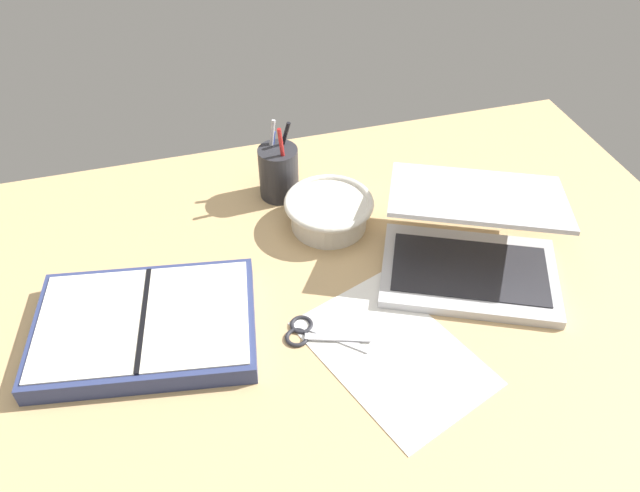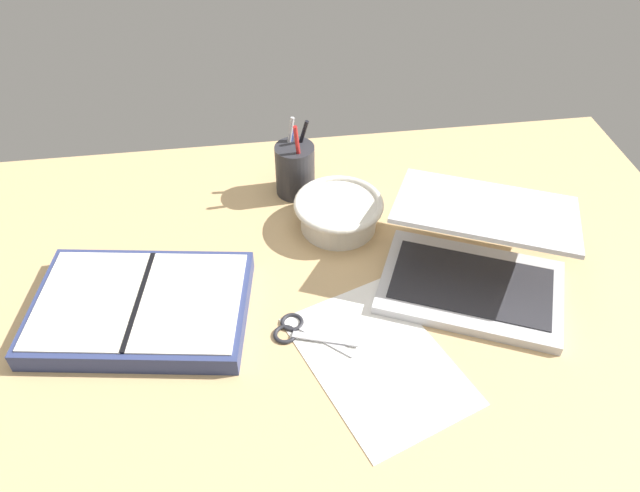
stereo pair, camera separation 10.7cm
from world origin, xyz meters
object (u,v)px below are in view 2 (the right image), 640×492
Objects in this scene: bowl at (339,212)px; planner at (141,307)px; laptop at (476,260)px; pen_cup at (295,169)px; scissors at (298,331)px.

planner is (-36.07, -17.95, -1.58)cm from bowl.
laptop reaches higher than planner.
scissors is (-3.75, -37.63, -5.23)cm from pen_cup.
laptop is 2.32× the size of bowl.
bowl is 1.01× the size of pen_cup.
laptop is at bearing 9.46° from planner.
bowl reaches higher than planner.
pen_cup is at bearing 55.20° from planner.
pen_cup is 0.44× the size of planner.
pen_cup is at bearing 157.91° from laptop.
pen_cup reaches higher than scissors.
laptop is at bearing -39.84° from bowl.
scissors is at bearing -112.87° from bowl.
pen_cup reaches higher than bowl.
bowl is 1.27× the size of scissors.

